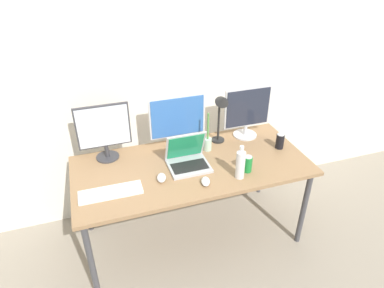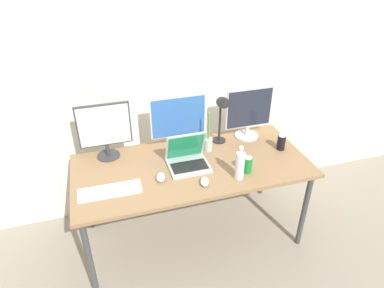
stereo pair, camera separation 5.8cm
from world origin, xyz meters
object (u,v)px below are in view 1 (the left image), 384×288
object	(u,v)px
monitor_right	(247,111)
work_desk	(192,170)
mouse_by_laptop	(206,181)
soda_can_near_keyboard	(248,164)
water_bottle	(240,163)
monitor_center	(177,120)
mouse_by_keyboard	(161,178)
bamboo_vase	(208,143)
soda_can_by_laptop	(280,141)
monitor_left	(104,130)
keyboard_main	(111,192)
desk_lamp	(221,110)
laptop_silver	(188,158)

from	to	relation	value
monitor_right	work_desk	bearing A→B (deg)	-154.75
mouse_by_laptop	soda_can_near_keyboard	distance (m)	0.35
mouse_by_laptop	water_bottle	world-z (taller)	water_bottle
monitor_center	soda_can_near_keyboard	bearing A→B (deg)	-52.60
mouse_by_keyboard	bamboo_vase	bearing A→B (deg)	45.83
work_desk	bamboo_vase	bearing A→B (deg)	40.58
soda_can_by_laptop	monitor_left	bearing A→B (deg)	167.56
water_bottle	mouse_by_keyboard	bearing A→B (deg)	165.04
work_desk	monitor_left	size ratio (longest dim) A/B	3.98
keyboard_main	soda_can_near_keyboard	bearing A→B (deg)	-2.25
monitor_left	work_desk	bearing A→B (deg)	-26.46
monitor_left	monitor_center	size ratio (longest dim) A/B	0.99
bamboo_vase	desk_lamp	xyz separation A→B (m)	(0.13, 0.06, 0.24)
bamboo_vase	desk_lamp	size ratio (longest dim) A/B	0.72
monitor_right	soda_can_by_laptop	xyz separation A→B (m)	(0.17, -0.27, -0.17)
monitor_left	mouse_by_keyboard	world-z (taller)	monitor_left
soda_can_near_keyboard	water_bottle	bearing A→B (deg)	-149.11
mouse_by_keyboard	mouse_by_laptop	distance (m)	0.31
monitor_center	desk_lamp	distance (m)	0.36
laptop_silver	keyboard_main	distance (m)	0.62
keyboard_main	soda_can_near_keyboard	world-z (taller)	soda_can_near_keyboard
bamboo_vase	water_bottle	bearing A→B (deg)	-78.34
mouse_by_laptop	soda_can_by_laptop	xyz separation A→B (m)	(0.74, 0.25, 0.04)
mouse_by_laptop	desk_lamp	world-z (taller)	desk_lamp
monitor_right	bamboo_vase	size ratio (longest dim) A/B	1.34
mouse_by_laptop	water_bottle	distance (m)	0.28
mouse_by_keyboard	desk_lamp	world-z (taller)	desk_lamp
water_bottle	soda_can_by_laptop	xyz separation A→B (m)	(0.48, 0.26, -0.06)
monitor_right	laptop_silver	world-z (taller)	monitor_right
work_desk	monitor_center	world-z (taller)	monitor_center
monitor_right	soda_can_by_laptop	distance (m)	0.37
bamboo_vase	soda_can_by_laptop	bearing A→B (deg)	-15.68
mouse_by_keyboard	monitor_left	bearing A→B (deg)	142.88
keyboard_main	soda_can_by_laptop	xyz separation A→B (m)	(1.38, 0.16, 0.05)
monitor_left	soda_can_near_keyboard	world-z (taller)	monitor_left
keyboard_main	soda_can_by_laptop	distance (m)	1.39
monitor_left	monitor_right	xyz separation A→B (m)	(1.17, -0.02, -0.01)
keyboard_main	mouse_by_laptop	xyz separation A→B (m)	(0.64, -0.10, 0.01)
monitor_right	mouse_by_laptop	distance (m)	0.80
monitor_left	monitor_right	world-z (taller)	monitor_left
work_desk	soda_can_near_keyboard	size ratio (longest dim) A/B	14.10
soda_can_by_laptop	desk_lamp	bearing A→B (deg)	152.63
laptop_silver	water_bottle	size ratio (longest dim) A/B	1.16
monitor_center	mouse_by_laptop	world-z (taller)	monitor_center
keyboard_main	soda_can_near_keyboard	distance (m)	0.99
soda_can_near_keyboard	desk_lamp	world-z (taller)	desk_lamp
monitor_right	laptop_silver	bearing A→B (deg)	-156.14
water_bottle	monitor_left	bearing A→B (deg)	147.25
keyboard_main	monitor_center	bearing A→B (deg)	37.32
monitor_left	mouse_by_laptop	size ratio (longest dim) A/B	4.26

